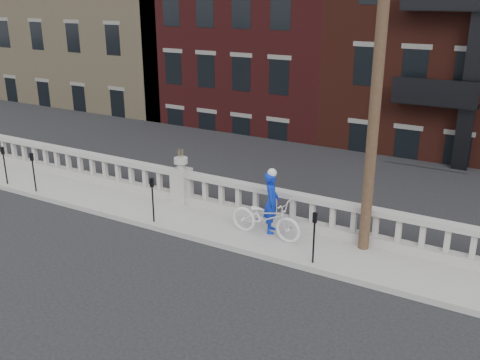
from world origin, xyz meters
name	(u,v)px	position (x,y,z in m)	size (l,w,h in m)	color
ground	(96,253)	(0.00, 0.00, 0.00)	(120.00, 120.00, 0.00)	black
sidewalk	(165,213)	(0.00, 3.00, 0.07)	(32.00, 2.20, 0.15)	gray
balustrade	(182,187)	(0.00, 3.95, 0.64)	(28.00, 0.34, 1.03)	gray
planter_pedestal	(182,181)	(0.00, 3.95, 0.83)	(0.55, 0.55, 1.76)	gray
lower_level	(377,63)	(0.56, 23.04, 2.63)	(80.00, 44.00, 20.80)	#605E59
utility_pole	(379,53)	(6.20, 3.60, 5.24)	(1.60, 0.28, 10.00)	#422D1E
parking_meter_a	(4,161)	(-6.37, 2.15, 1.00)	(0.10, 0.09, 1.36)	black
parking_meter_b	(33,168)	(-4.87, 2.15, 1.00)	(0.10, 0.09, 1.36)	black
parking_meter_c	(152,195)	(0.27, 2.15, 1.00)	(0.10, 0.09, 1.36)	black
parking_meter_d	(314,232)	(5.36, 2.15, 1.00)	(0.10, 0.09, 1.36)	black
bicycle	(266,218)	(3.61, 2.93, 0.71)	(0.74, 2.13, 1.12)	white
cyclist	(271,202)	(3.59, 3.29, 1.04)	(0.65, 0.43, 1.78)	#0B28B0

